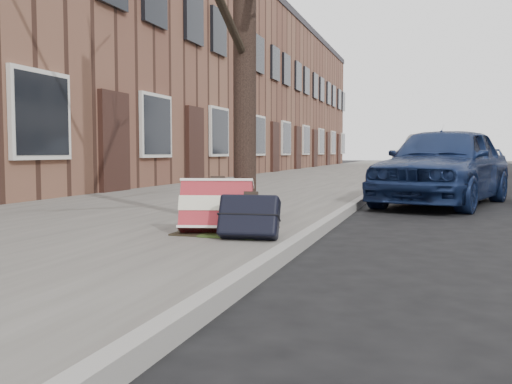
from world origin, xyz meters
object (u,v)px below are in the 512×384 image
(suitcase_red, at_px, (216,207))
(suitcase_navy, at_px, (249,216))
(car_near_mid, at_px, (435,158))
(car_near_front, at_px, (444,165))

(suitcase_red, relative_size, suitcase_navy, 1.26)
(suitcase_navy, distance_m, car_near_mid, 12.95)
(suitcase_navy, height_order, car_near_front, car_near_front)
(suitcase_navy, xyz_separation_m, car_near_front, (1.72, 5.44, 0.35))
(suitcase_red, bearing_deg, car_near_front, 54.04)
(suitcase_navy, relative_size, car_near_mid, 0.12)
(suitcase_navy, bearing_deg, car_near_front, 67.37)
(suitcase_red, height_order, suitcase_navy, suitcase_red)
(suitcase_red, height_order, car_near_mid, car_near_mid)
(car_near_mid, bearing_deg, suitcase_navy, -87.00)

